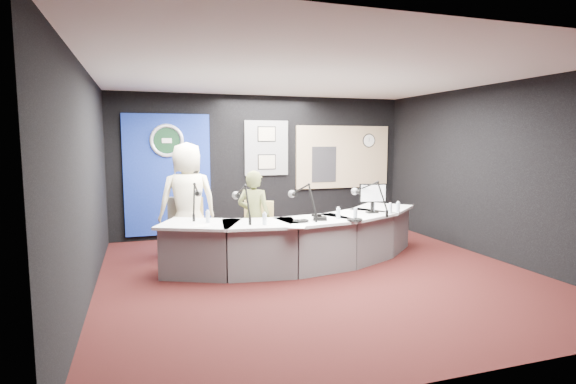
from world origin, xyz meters
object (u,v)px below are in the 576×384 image
object	(u,v)px
broadcast_desk	(302,240)
person_woman	(254,217)
armchair_left	(188,227)
armchair_right	(254,236)
person_man	(188,200)

from	to	relation	value
broadcast_desk	person_woman	distance (m)	0.82
person_woman	armchair_left	bearing A→B (deg)	-3.12
broadcast_desk	person_woman	bearing A→B (deg)	161.11
armchair_right	person_woman	xyz separation A→B (m)	(0.00, 0.00, 0.29)
broadcast_desk	armchair_left	bearing A→B (deg)	149.59
armchair_right	person_woman	distance (m)	0.29
person_man	person_woman	bearing A→B (deg)	136.17
armchair_left	person_woman	bearing A→B (deg)	-29.31
person_man	armchair_right	bearing A→B (deg)	136.17
person_woman	person_man	bearing A→B (deg)	-3.12
armchair_left	person_man	xyz separation A→B (m)	(-0.00, 0.00, 0.43)
armchair_right	person_man	distance (m)	1.27
broadcast_desk	armchair_left	xyz separation A→B (m)	(-1.63, 0.96, 0.13)
broadcast_desk	person_man	xyz separation A→B (m)	(-1.63, 0.96, 0.56)
armchair_left	person_man	bearing A→B (deg)	-171.63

